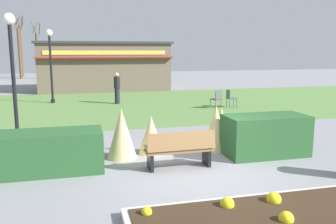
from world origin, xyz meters
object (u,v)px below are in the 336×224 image
Objects in this scene: park_bench at (180,149)px; tree_left_bg at (38,55)px; cafe_chair_west at (217,98)px; person_strolling at (117,88)px; food_kiosk at (104,66)px; tree_right_bg at (20,52)px; cafe_chair_east at (230,97)px; parked_car_west_slot at (80,74)px; lamppost_mid at (12,62)px; tree_center_bg at (21,50)px; lamppost_far at (50,57)px.

tree_left_bg reaches higher than park_bench.
cafe_chair_west is 0.53× the size of person_strolling.
tree_right_bg is (-7.59, 12.14, 0.94)m from food_kiosk.
park_bench is 1.01× the size of person_strolling.
parked_car_west_slot reaches higher than cafe_chair_east.
park_bench is 9.98m from cafe_chair_east.
cafe_chair_east is 0.53× the size of person_strolling.
lamppost_mid is 10.76m from cafe_chair_east.
cafe_chair_east is (5.62, -10.16, -1.22)m from food_kiosk.
tree_left_bg is (-4.11, 3.89, 1.79)m from parked_car_west_slot.
tree_center_bg is (-4.08, 30.43, 0.44)m from lamppost_mid.
food_kiosk is 1.54× the size of tree_right_bg.
park_bench is 0.41× the size of parked_car_west_slot.
lamppost_far reaches higher than cafe_chair_west.
tree_right_bg reaches higher than food_kiosk.
person_strolling is (-0.34, 11.14, 0.38)m from park_bench.
lamppost_far is (0.52, 8.53, 0.00)m from lamppost_mid.
food_kiosk reaches higher than parked_car_west_slot.
park_bench is 13.05m from lamppost_far.
parked_car_west_slot is at bearing 83.82° from lamppost_far.
tree_center_bg reaches higher than cafe_chair_west.
lamppost_far is at bearing -82.07° from tree_left_bg.
cafe_chair_west is 19.50m from parked_car_west_slot.
lamppost_far is 7.23m from food_kiosk.
parked_car_west_slot is (1.56, 14.39, -1.88)m from lamppost_far.
lamppost_mid is 2.36× the size of person_strolling.
parked_car_west_slot reaches higher than cafe_chair_west.
cafe_chair_west is 0.21× the size of parked_car_west_slot.
tree_left_bg is at bearing 136.57° from parked_car_west_slot.
person_strolling is 15.68m from parked_car_west_slot.
food_kiosk is at bearing 62.68° from lamppost_far.
food_kiosk is 1.67× the size of tree_left_bg.
lamppost_far is at bearing 157.10° from cafe_chair_east.
cafe_chair_west is at bearing 27.87° from lamppost_mid.
food_kiosk is at bearing 114.99° from cafe_chair_west.
person_strolling is (-4.69, 2.79, 0.33)m from cafe_chair_west.
tree_right_bg reaches higher than cafe_chair_east.
tree_left_bg is 0.92× the size of tree_right_bg.
food_kiosk is at bearing -63.01° from tree_center_bg.
lamppost_far is at bearing 86.53° from lamppost_mid.
park_bench is 0.31× the size of tree_left_bg.
food_kiosk is at bearing 118.96° from cafe_chair_east.
cafe_chair_east is at bearing -62.22° from tree_center_bg.
tree_center_bg is (-8.38, 34.22, 2.48)m from park_bench.
lamppost_mid is 8.55m from lamppost_far.
food_kiosk reaches higher than park_bench.
cafe_chair_east is 24.93m from tree_left_bg.
lamppost_mid reaches higher than person_strolling.
tree_center_bg is at bearing 97.64° from lamppost_mid.
lamppost_far is 0.43× the size of food_kiosk.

